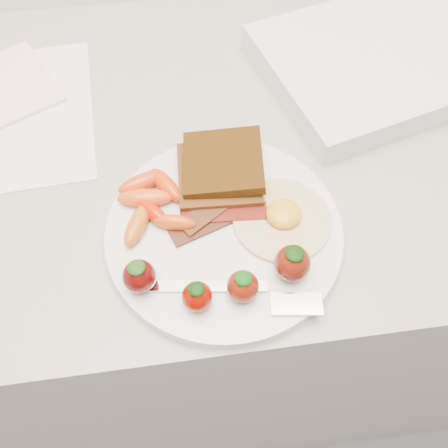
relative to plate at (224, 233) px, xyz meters
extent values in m
cube|color=gray|center=(-0.03, 0.16, -0.46)|extent=(2.00, 0.60, 0.90)
cylinder|color=white|center=(0.00, 0.00, 0.00)|extent=(0.27, 0.27, 0.02)
cube|color=#3A1408|center=(0.00, 0.07, 0.02)|extent=(0.10, 0.10, 0.01)
cube|color=black|center=(0.01, 0.08, 0.03)|extent=(0.10, 0.10, 0.02)
cylinder|color=beige|center=(0.07, 0.00, 0.01)|extent=(0.13, 0.13, 0.01)
ellipsoid|color=orange|center=(0.07, 0.00, 0.02)|extent=(0.05, 0.05, 0.02)
cube|color=#330D08|center=(-0.01, 0.01, 0.01)|extent=(0.10, 0.06, 0.00)
cube|color=#4B1009|center=(0.00, 0.02, 0.01)|extent=(0.10, 0.03, 0.00)
cube|color=#3A170C|center=(-0.01, 0.03, 0.02)|extent=(0.10, 0.08, 0.00)
ellipsoid|color=#E74615|center=(-0.09, 0.05, 0.02)|extent=(0.07, 0.03, 0.02)
ellipsoid|color=red|center=(-0.08, 0.03, 0.02)|extent=(0.05, 0.05, 0.02)
ellipsoid|color=#C55813|center=(-0.10, 0.01, 0.02)|extent=(0.04, 0.06, 0.02)
ellipsoid|color=red|center=(-0.06, 0.06, 0.02)|extent=(0.05, 0.06, 0.02)
ellipsoid|color=red|center=(-0.09, 0.07, 0.02)|extent=(0.06, 0.04, 0.02)
ellipsoid|color=#CD430C|center=(-0.05, 0.01, 0.02)|extent=(0.05, 0.03, 0.02)
ellipsoid|color=#480504|center=(-0.10, -0.06, 0.03)|extent=(0.03, 0.03, 0.04)
ellipsoid|color=#1A420D|center=(-0.10, -0.06, 0.05)|extent=(0.02, 0.02, 0.01)
ellipsoid|color=#750800|center=(-0.04, -0.09, 0.03)|extent=(0.03, 0.03, 0.04)
ellipsoid|color=black|center=(-0.04, -0.09, 0.04)|extent=(0.02, 0.02, 0.01)
ellipsoid|color=#6D1406|center=(0.01, -0.08, 0.03)|extent=(0.03, 0.03, 0.04)
ellipsoid|color=#0A4B0C|center=(0.01, -0.08, 0.05)|extent=(0.02, 0.02, 0.01)
ellipsoid|color=#5D1307|center=(0.06, -0.06, 0.03)|extent=(0.04, 0.04, 0.04)
ellipsoid|color=black|center=(0.06, -0.06, 0.05)|extent=(0.02, 0.02, 0.01)
cube|color=white|center=(-0.03, -0.07, 0.01)|extent=(0.13, 0.03, 0.00)
cube|color=silver|center=(0.06, -0.10, 0.01)|extent=(0.06, 0.03, 0.00)
cube|color=white|center=(-0.25, 0.23, -0.01)|extent=(0.21, 0.27, 0.00)
cube|color=#FFD0DD|center=(-0.26, 0.29, 0.00)|extent=(0.15, 0.17, 0.01)
cube|color=silver|center=(0.25, 0.25, 0.01)|extent=(0.37, 0.32, 0.04)
camera|label=1|loc=(-0.04, -0.29, 0.49)|focal=40.00mm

